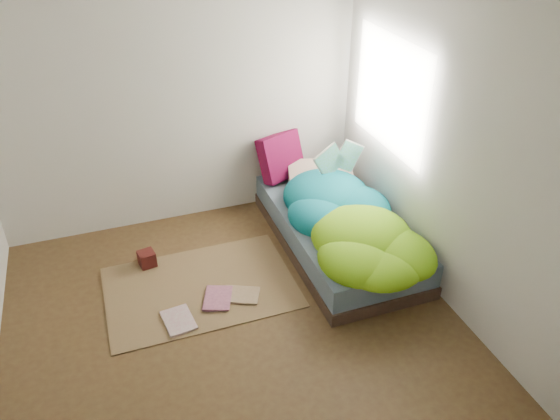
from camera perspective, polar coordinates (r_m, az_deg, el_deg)
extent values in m
cube|color=#482F1B|center=(4.44, -4.80, -12.00)|extent=(3.50, 3.50, 0.00)
cube|color=beige|center=(5.22, -10.74, 11.66)|extent=(3.50, 0.04, 2.60)
cube|color=beige|center=(2.37, 5.75, -17.45)|extent=(3.50, 0.04, 2.60)
cube|color=beige|center=(4.36, 17.25, 6.45)|extent=(0.04, 3.50, 2.60)
cube|color=white|center=(4.99, 11.40, 11.85)|extent=(0.01, 1.00, 1.20)
cube|color=#32241B|center=(5.26, 5.93, -3.16)|extent=(1.00, 2.00, 0.12)
cube|color=#475A72|center=(5.16, 6.03, -1.63)|extent=(0.98, 1.96, 0.22)
cube|color=brown|center=(4.82, -8.31, -7.97)|extent=(1.60, 1.10, 0.01)
cube|color=beige|center=(5.60, 4.22, 3.60)|extent=(0.73, 0.56, 0.14)
cube|color=#47042B|center=(5.61, 0.09, 5.60)|extent=(0.49, 0.31, 0.46)
cube|color=#330C0B|center=(5.10, -13.74, -4.97)|extent=(0.16, 0.16, 0.14)
imported|color=beige|center=(4.50, -11.94, -11.67)|extent=(0.26, 0.33, 0.02)
imported|color=#B46885|center=(4.68, -7.92, -9.12)|extent=(0.32, 0.37, 0.03)
imported|color=#9F8468|center=(4.60, -4.27, -9.74)|extent=(0.36, 0.32, 0.02)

